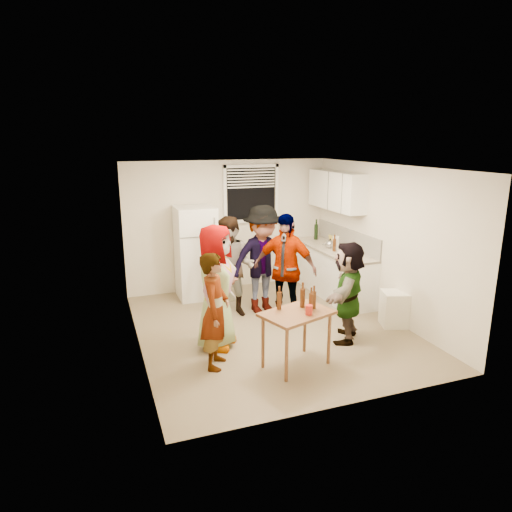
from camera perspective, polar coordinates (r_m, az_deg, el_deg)
name	(u,v)px	position (r m, az deg, el deg)	size (l,w,h in m)	color
room	(271,329)	(7.24, 1.89, -9.05)	(4.00, 4.50, 2.50)	beige
window	(251,194)	(8.93, -0.60, 7.79)	(1.12, 0.10, 1.06)	white
refrigerator	(196,253)	(8.47, -7.52, 0.42)	(0.70, 0.70, 1.70)	white
counter_lower	(332,272)	(8.77, 9.47, -2.01)	(0.60, 2.20, 0.86)	white
countertop	(333,249)	(8.66, 9.59, 0.85)	(0.64, 2.22, 0.04)	#BFB19C
backsplash	(347,238)	(8.76, 11.28, 2.27)	(0.03, 2.20, 0.36)	beige
upper_cabinets	(336,190)	(8.71, 10.00, 8.07)	(0.34, 1.60, 0.70)	white
kettle	(330,248)	(8.65, 9.22, 0.99)	(0.23, 0.19, 0.19)	silver
paper_towel	(335,250)	(8.54, 9.90, 0.78)	(0.12, 0.12, 0.25)	white
wine_bottle	(316,239)	(9.36, 7.49, 2.08)	(0.08, 0.08, 0.31)	black
beer_bottle_counter	(334,251)	(8.42, 9.73, 0.60)	(0.06, 0.06, 0.23)	#47230C
blue_cup	(341,258)	(7.94, 10.63, -0.29)	(0.08, 0.08, 0.11)	blue
picture_frame	(331,239)	(9.13, 9.41, 2.14)	(0.02, 0.17, 0.14)	#F2D34C
trash_bin	(394,311)	(7.59, 16.87, -6.54)	(0.38, 0.38, 0.56)	white
serving_table	(296,365)	(6.19, 4.99, -13.44)	(0.88, 0.59, 0.75)	brown
beer_bottle_table	(302,307)	(6.05, 5.80, -6.37)	(0.07, 0.07, 0.25)	#47230C
red_cup	(309,314)	(5.81, 6.61, -7.27)	(0.09, 0.09, 0.12)	#AD261B
guest_grey	(217,345)	(6.72, -4.86, -11.08)	(0.87, 1.77, 0.56)	gray
guest_stripe	(216,365)	(6.19, -4.98, -13.44)	(0.56, 1.53, 0.37)	#141933
guest_back_left	(232,314)	(7.81, -3.02, -7.26)	(0.81, 1.67, 0.63)	brown
guest_back_right	(262,311)	(7.94, 0.80, -6.87)	(1.19, 1.84, 0.68)	#424247
guest_black	(284,321)	(7.53, 3.51, -8.11)	(1.04, 1.78, 0.43)	black
guest_orange	(345,339)	(7.02, 11.11, -10.12)	(1.38, 1.49, 0.44)	#CF8E4B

